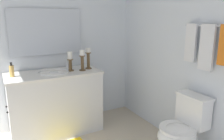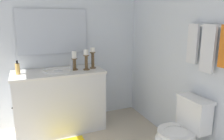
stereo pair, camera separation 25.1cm
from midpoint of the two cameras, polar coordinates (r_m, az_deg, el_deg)
wall_back at (r=2.70m, az=15.84°, el=5.74°), size 2.58×0.04×2.45m
wall_left at (r=3.25m, az=-20.08°, el=6.64°), size 0.04×2.79×2.45m
vanity_cabinet at (r=3.13m, az=-16.96°, el=-8.32°), size 0.58×1.23×0.87m
sink_basin at (r=3.01m, az=-17.44°, el=-1.33°), size 0.40×0.40×0.24m
mirror at (r=3.21m, az=-19.14°, el=9.44°), size 0.02×0.99×0.63m
candle_holder_tall at (r=3.09m, az=-8.63°, el=3.16°), size 0.09×0.09×0.30m
candle_holder_short at (r=2.99m, az=-10.27°, el=2.65°), size 0.09×0.09×0.28m
candle_holder_mid at (r=3.01m, az=-13.38°, el=2.34°), size 0.09×0.09×0.26m
soap_bottle at (r=2.96m, az=-27.28°, el=-0.24°), size 0.06×0.06×0.18m
toilet at (r=2.53m, az=15.27°, el=-15.21°), size 0.39×0.54×0.75m
towel_bar at (r=2.37m, az=21.81°, el=10.78°), size 0.63×0.02×0.02m
towel_near_vanity at (r=2.51m, az=17.50°, el=6.84°), size 0.14×0.03×0.42m
towel_center at (r=2.37m, az=21.08°, el=5.55°), size 0.17×0.03×0.47m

